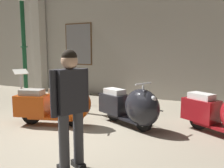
% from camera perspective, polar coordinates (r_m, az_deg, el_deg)
% --- Properties ---
extents(ground_plane, '(60.00, 60.00, 0.00)m').
position_cam_1_polar(ground_plane, '(4.40, -11.41, -12.58)').
color(ground_plane, gray).
extents(showroom_back_wall, '(18.00, 0.63, 3.75)m').
position_cam_1_polar(showroom_back_wall, '(7.85, 5.73, 10.44)').
color(showroom_back_wall, '#ADA89E').
rests_on(showroom_back_wall, ground).
extents(scooter_0, '(1.08, 1.62, 0.96)m').
position_cam_1_polar(scooter_0, '(6.74, -11.78, -1.52)').
color(scooter_0, black).
rests_on(scooter_0, ground).
extents(scooter_1, '(1.66, 0.90, 0.98)m').
position_cam_1_polar(scooter_1, '(4.94, -12.84, -4.96)').
color(scooter_1, black).
rests_on(scooter_1, ground).
extents(scooter_2, '(1.59, 1.06, 0.95)m').
position_cam_1_polar(scooter_2, '(4.71, 5.09, -5.59)').
color(scooter_2, black).
rests_on(scooter_2, ground).
extents(lamppost, '(0.28, 0.28, 3.13)m').
position_cam_1_polar(lamppost, '(6.87, -20.80, 8.58)').
color(lamppost, '#144728').
rests_on(lamppost, ground).
extents(visitor_0, '(0.36, 0.49, 1.56)m').
position_cam_1_polar(visitor_0, '(2.96, -10.18, -4.47)').
color(visitor_0, black).
rests_on(visitor_0, ground).
extents(info_stanchion, '(0.35, 0.39, 1.11)m').
position_cam_1_polar(info_stanchion, '(6.13, -21.27, -2.65)').
color(info_stanchion, '#333338').
rests_on(info_stanchion, ground).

